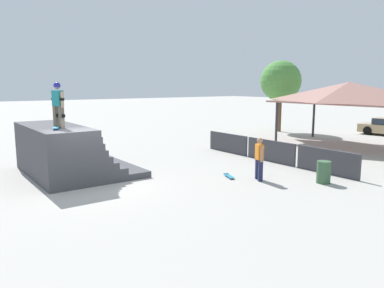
{
  "coord_description": "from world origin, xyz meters",
  "views": [
    {
      "loc": [
        12.98,
        -4.76,
        3.72
      ],
      "look_at": [
        -0.17,
        4.76,
        1.14
      ],
      "focal_mm": 35.0,
      "sensor_mm": 36.0,
      "label": 1
    }
  ],
  "objects_px": {
    "bystander_walking": "(259,157)",
    "skateboard_on_ground": "(229,176)",
    "skateboard_on_deck": "(56,128)",
    "skater_on_deck": "(58,102)",
    "tree_far_back": "(281,81)",
    "trash_bin": "(324,172)"
  },
  "relations": [
    {
      "from": "skateboard_on_deck",
      "to": "skateboard_on_ground",
      "type": "distance_m",
      "value": 6.95
    },
    {
      "from": "skater_on_deck",
      "to": "tree_far_back",
      "type": "relative_size",
      "value": 0.31
    },
    {
      "from": "bystander_walking",
      "to": "skateboard_on_ground",
      "type": "height_order",
      "value": "bystander_walking"
    },
    {
      "from": "skateboard_on_ground",
      "to": "tree_far_back",
      "type": "bearing_deg",
      "value": -35.22
    },
    {
      "from": "skater_on_deck",
      "to": "bystander_walking",
      "type": "bearing_deg",
      "value": 37.48
    },
    {
      "from": "skateboard_on_deck",
      "to": "trash_bin",
      "type": "xyz_separation_m",
      "value": [
        5.84,
        8.23,
        -1.71
      ]
    },
    {
      "from": "trash_bin",
      "to": "tree_far_back",
      "type": "bearing_deg",
      "value": 137.01
    },
    {
      "from": "skateboard_on_ground",
      "to": "trash_bin",
      "type": "distance_m",
      "value": 3.66
    },
    {
      "from": "skateboard_on_deck",
      "to": "tree_far_back",
      "type": "xyz_separation_m",
      "value": [
        -5.93,
        19.2,
        1.87
      ]
    },
    {
      "from": "bystander_walking",
      "to": "skater_on_deck",
      "type": "bearing_deg",
      "value": 82.79
    },
    {
      "from": "skater_on_deck",
      "to": "skateboard_on_deck",
      "type": "relative_size",
      "value": 2.21
    },
    {
      "from": "skater_on_deck",
      "to": "skateboard_on_ground",
      "type": "xyz_separation_m",
      "value": [
        3.5,
        5.63,
        -3.02
      ]
    },
    {
      "from": "skater_on_deck",
      "to": "bystander_walking",
      "type": "height_order",
      "value": "skater_on_deck"
    },
    {
      "from": "skateboard_on_deck",
      "to": "skater_on_deck",
      "type": "bearing_deg",
      "value": 167.23
    },
    {
      "from": "trash_bin",
      "to": "bystander_walking",
      "type": "bearing_deg",
      "value": -136.55
    },
    {
      "from": "bystander_walking",
      "to": "skateboard_on_ground",
      "type": "bearing_deg",
      "value": 61.45
    },
    {
      "from": "skater_on_deck",
      "to": "tree_far_back",
      "type": "height_order",
      "value": "tree_far_back"
    },
    {
      "from": "skater_on_deck",
      "to": "bystander_walking",
      "type": "relative_size",
      "value": 1.03
    },
    {
      "from": "skateboard_on_deck",
      "to": "skateboard_on_ground",
      "type": "relative_size",
      "value": 0.95
    },
    {
      "from": "tree_far_back",
      "to": "trash_bin",
      "type": "xyz_separation_m",
      "value": [
        11.77,
        -10.97,
        -3.57
      ]
    },
    {
      "from": "skater_on_deck",
      "to": "skateboard_on_deck",
      "type": "distance_m",
      "value": 1.08
    },
    {
      "from": "skater_on_deck",
      "to": "tree_far_back",
      "type": "distance_m",
      "value": 19.74
    }
  ]
}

